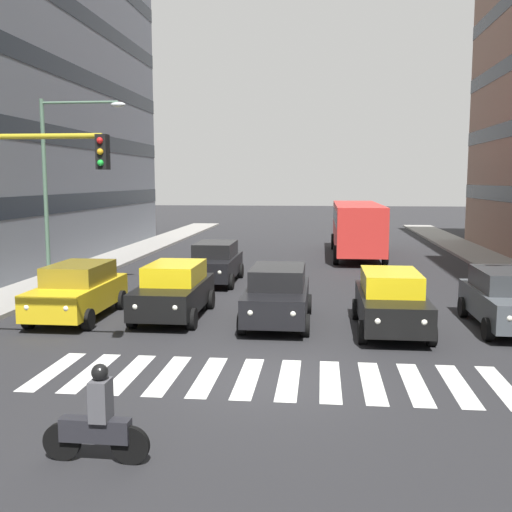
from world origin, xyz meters
The scene contains 11 objects.
ground_plane centered at (0.00, 0.00, 0.00)m, with size 180.00×180.00×0.00m, color #262628.
crosswalk_markings centered at (0.00, 0.00, 0.00)m, with size 10.35×2.80×0.01m.
car_0 centered at (-6.55, -5.28, 0.89)m, with size 2.02×4.44×1.72m.
car_1 centered at (-3.14, -4.60, 0.89)m, with size 2.02×4.44×1.72m.
car_2 centered at (0.18, -5.21, 0.89)m, with size 2.02×4.44×1.72m.
car_3 centered at (3.50, -5.62, 0.89)m, with size 2.02×4.44×1.72m.
car_4 centered at (6.49, -5.21, 0.89)m, with size 2.02×4.44×1.72m.
car_row2_0 centered at (3.35, -12.15, 0.89)m, with size 2.02×4.44×1.72m.
bus_behind_traffic centered at (-3.14, -22.02, 1.86)m, with size 2.78×10.50×3.00m.
motorcycle_with_rider centered at (2.27, 4.21, 0.65)m, with size 1.70×0.36×1.57m.
street_lamp_right centered at (8.84, -9.34, 4.60)m, with size 3.32×0.28×7.21m.
Camera 1 is at (-1.11, 12.74, 4.34)m, focal length 42.21 mm.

